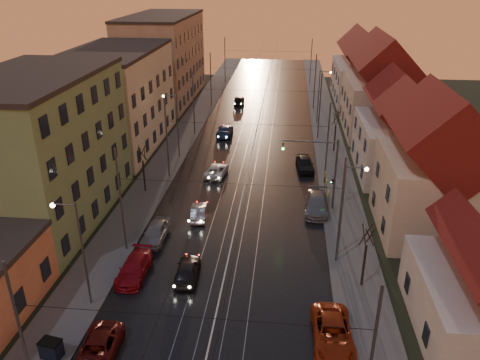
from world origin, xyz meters
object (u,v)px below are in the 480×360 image
(street_lamp_2, at_px, (175,120))
(driving_car_2, at_px, (217,170))
(driving_car_4, at_px, (239,100))
(parked_left_2, at_px, (134,268))
(driving_car_3, at_px, (225,131))
(parked_left_3, at_px, (155,232))
(traffic_light_mast, at_px, (325,165))
(driving_car_0, at_px, (187,270))
(street_lamp_3, at_px, (321,91))
(parked_right_1, at_px, (317,204))
(parked_right_2, at_px, (305,164))
(dumpster, at_px, (51,349))
(street_lamp_1, at_px, (347,202))
(street_lamp_0, at_px, (77,244))
(driving_car_1, at_px, (199,212))
(parked_left_1, at_px, (97,351))
(parked_right_0, at_px, (332,333))

(street_lamp_2, height_order, driving_car_2, street_lamp_2)
(driving_car_4, distance_m, parked_left_2, 50.10)
(driving_car_3, height_order, parked_left_3, parked_left_3)
(traffic_light_mast, height_order, driving_car_0, traffic_light_mast)
(street_lamp_3, relative_size, parked_left_2, 1.67)
(street_lamp_3, height_order, parked_left_2, street_lamp_3)
(parked_right_1, bearing_deg, parked_right_2, 97.46)
(driving_car_4, bearing_deg, traffic_light_mast, 103.57)
(street_lamp_2, bearing_deg, parked_left_3, -82.51)
(street_lamp_2, xyz_separation_m, street_lamp_3, (18.21, 16.00, 0.00))
(driving_car_3, distance_m, dumpster, 42.18)
(street_lamp_1, bearing_deg, street_lamp_0, -156.28)
(street_lamp_3, relative_size, driving_car_1, 2.09)
(street_lamp_3, height_order, driving_car_2, street_lamp_3)
(driving_car_2, distance_m, driving_car_4, 30.57)
(street_lamp_0, bearing_deg, parked_left_3, 73.96)
(parked_left_2, bearing_deg, parked_right_2, 59.67)
(street_lamp_2, bearing_deg, parked_left_2, -84.63)
(street_lamp_2, bearing_deg, street_lamp_1, -47.68)
(street_lamp_3, relative_size, parked_right_1, 1.50)
(parked_right_2, relative_size, dumpster, 3.82)
(parked_left_2, relative_size, parked_left_3, 1.07)
(driving_car_1, height_order, dumpster, driving_car_1)
(street_lamp_0, xyz_separation_m, parked_right_1, (16.54, 15.50, -4.11))
(driving_car_0, relative_size, dumpster, 3.44)
(driving_car_2, bearing_deg, driving_car_0, 98.88)
(driving_car_3, relative_size, parked_left_3, 1.14)
(street_lamp_0, bearing_deg, driving_car_0, 30.29)
(parked_left_2, bearing_deg, driving_car_2, 80.88)
(street_lamp_1, relative_size, driving_car_0, 1.94)
(traffic_light_mast, relative_size, parked_left_1, 1.51)
(street_lamp_1, height_order, driving_car_4, street_lamp_1)
(parked_left_3, xyz_separation_m, parked_right_1, (14.01, 6.71, 0.01))
(street_lamp_1, bearing_deg, parked_left_2, -164.39)
(street_lamp_3, bearing_deg, driving_car_2, -120.79)
(driving_car_2, bearing_deg, street_lamp_3, -113.88)
(street_lamp_0, bearing_deg, dumpster, -90.68)
(driving_car_0, height_order, driving_car_2, driving_car_0)
(street_lamp_3, distance_m, driving_car_0, 42.19)
(street_lamp_3, relative_size, parked_right_0, 1.51)
(driving_car_1, relative_size, driving_car_4, 0.89)
(street_lamp_2, distance_m, parked_right_2, 16.36)
(driving_car_2, distance_m, parked_left_1, 27.97)
(street_lamp_0, distance_m, parked_right_2, 30.36)
(parked_left_1, bearing_deg, parked_right_2, 64.28)
(street_lamp_0, xyz_separation_m, driving_car_0, (6.37, 3.72, -4.18))
(parked_right_1, bearing_deg, parked_right_0, -86.86)
(street_lamp_2, relative_size, dumpster, 6.67)
(parked_left_3, distance_m, parked_right_2, 21.40)
(traffic_light_mast, relative_size, dumpster, 6.00)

